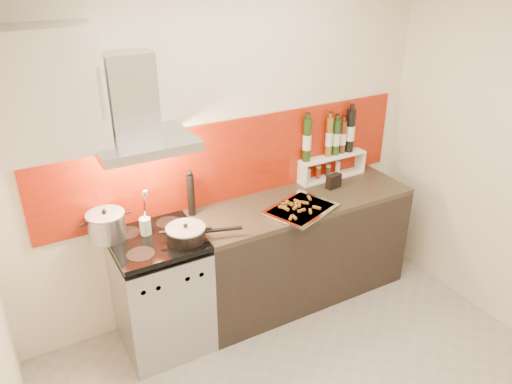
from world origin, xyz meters
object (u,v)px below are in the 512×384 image
saute_pan (187,233)px  baking_tray (301,209)px  counter (300,248)px  pepper_mill (191,193)px  stock_pot (107,226)px  range_stove (161,293)px

saute_pan → baking_tray: saute_pan is taller
counter → baking_tray: (-0.12, -0.15, 0.47)m
counter → pepper_mill: size_ratio=5.04×
stock_pot → baking_tray: size_ratio=0.42×
range_stove → baking_tray: size_ratio=1.50×
range_stove → pepper_mill: pepper_mill is taller
baking_tray → range_stove: bearing=172.4°
pepper_mill → baking_tray: (0.73, -0.35, -0.16)m
pepper_mill → baking_tray: bearing=-25.2°
range_stove → stock_pot: (-0.28, 0.16, 0.56)m
counter → range_stove: bearing=-179.8°
saute_pan → baking_tray: size_ratio=0.83×
counter → saute_pan: 1.15m
range_stove → saute_pan: saute_pan is taller
counter → baking_tray: baking_tray is taller
baking_tray → pepper_mill: bearing=154.8°
saute_pan → pepper_mill: size_ratio=1.40×
stock_pot → pepper_mill: 0.64m
range_stove → counter: bearing=0.2°
range_stove → stock_pot: stock_pot is taller
counter → saute_pan: size_ratio=3.59×
range_stove → counter: 1.20m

